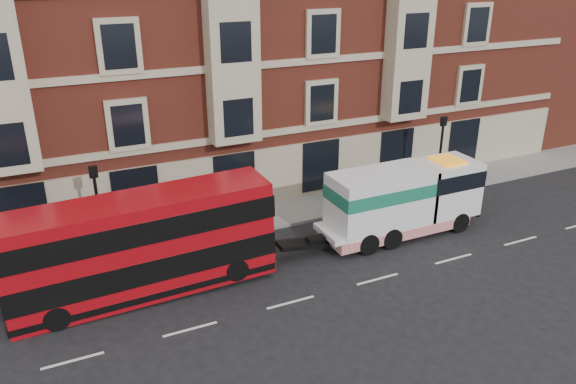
# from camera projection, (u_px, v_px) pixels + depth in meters

# --- Properties ---
(ground) EXTENTS (120.00, 120.00, 0.00)m
(ground) POSITION_uv_depth(u_px,v_px,m) (291.00, 302.00, 21.72)
(ground) COLOR black
(ground) RESTS_ON ground
(sidewalk) EXTENTS (90.00, 3.00, 0.15)m
(sidewalk) POSITION_uv_depth(u_px,v_px,m) (226.00, 224.00, 27.95)
(sidewalk) COLOR slate
(sidewalk) RESTS_ON ground
(victorian_terrace) EXTENTS (45.00, 12.00, 20.40)m
(victorian_terrace) POSITION_uv_depth(u_px,v_px,m) (181.00, 3.00, 30.54)
(victorian_terrace) COLOR maroon
(victorian_terrace) RESTS_ON ground
(lamp_post_west) EXTENTS (0.35, 0.15, 4.35)m
(lamp_post_west) POSITION_uv_depth(u_px,v_px,m) (98.00, 207.00, 23.51)
(lamp_post_west) COLOR black
(lamp_post_west) RESTS_ON sidewalk
(lamp_post_east) EXTENTS (0.35, 0.15, 4.35)m
(lamp_post_east) POSITION_uv_depth(u_px,v_px,m) (441.00, 149.00, 30.56)
(lamp_post_east) COLOR black
(lamp_post_east) RESTS_ON sidewalk
(double_decker_bus) EXTENTS (10.12, 2.32, 4.09)m
(double_decker_bus) POSITION_uv_depth(u_px,v_px,m) (143.00, 244.00, 21.52)
(double_decker_bus) COLOR #A20911
(double_decker_bus) RESTS_ON ground
(tow_truck) EXTENTS (8.10, 2.39, 3.37)m
(tow_truck) POSITION_uv_depth(u_px,v_px,m) (401.00, 200.00, 26.39)
(tow_truck) COLOR white
(tow_truck) RESTS_ON ground
(pedestrian) EXTENTS (0.65, 0.63, 1.51)m
(pedestrian) POSITION_uv_depth(u_px,v_px,m) (73.00, 236.00, 24.95)
(pedestrian) COLOR black
(pedestrian) RESTS_ON sidewalk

